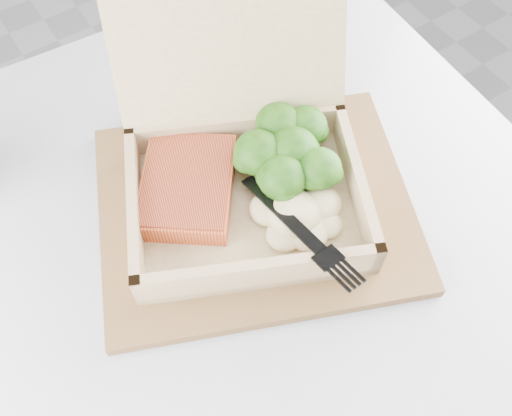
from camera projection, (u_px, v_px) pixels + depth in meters
floor at (374, 327)px, 1.25m from camera, size 4.00×4.00×0.00m
cafe_table at (236, 311)px, 0.73m from camera, size 0.75×0.75×0.70m
serving_tray at (255, 207)px, 0.59m from camera, size 0.39×0.36×0.01m
takeout_container at (241, 146)px, 0.56m from camera, size 0.32×0.33×0.20m
salmon_fillet at (187, 186)px, 0.57m from camera, size 0.14×0.15×0.02m
broccoli_pile at (292, 155)px, 0.57m from camera, size 0.12×0.12×0.04m
mashed_potatoes at (294, 213)px, 0.55m from camera, size 0.09×0.08×0.03m
plastic_fork at (268, 197)px, 0.54m from camera, size 0.03×0.17×0.03m
receipt at (170, 101)px, 0.67m from camera, size 0.13×0.17×0.00m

